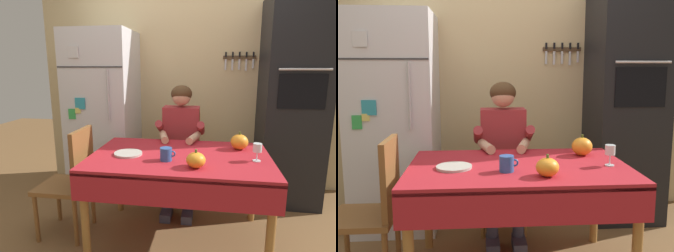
% 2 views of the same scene
% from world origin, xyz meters
% --- Properties ---
extents(ground_plane, '(10.00, 10.00, 0.00)m').
position_xyz_m(ground_plane, '(0.00, 0.00, 0.00)').
color(ground_plane, brown).
rests_on(ground_plane, ground).
extents(back_wall_assembly, '(3.70, 0.13, 2.60)m').
position_xyz_m(back_wall_assembly, '(0.05, 1.35, 1.30)').
color(back_wall_assembly, '#D1B784').
rests_on(back_wall_assembly, ground).
extents(refrigerator, '(0.68, 0.71, 1.80)m').
position_xyz_m(refrigerator, '(-0.95, 0.96, 0.90)').
color(refrigerator, silver).
rests_on(refrigerator, ground).
extents(wall_oven, '(0.60, 0.64, 2.10)m').
position_xyz_m(wall_oven, '(1.05, 1.00, 1.05)').
color(wall_oven, black).
rests_on(wall_oven, ground).
extents(dining_table, '(1.40, 0.90, 0.74)m').
position_xyz_m(dining_table, '(0.00, 0.08, 0.66)').
color(dining_table, '#9E6B33').
rests_on(dining_table, ground).
extents(chair_behind_person, '(0.40, 0.40, 0.93)m').
position_xyz_m(chair_behind_person, '(-0.06, 0.87, 0.51)').
color(chair_behind_person, '#9E6B33').
rests_on(chair_behind_person, ground).
extents(seated_person, '(0.47, 0.55, 1.25)m').
position_xyz_m(seated_person, '(-0.06, 0.68, 0.74)').
color(seated_person, '#38384C').
rests_on(seated_person, ground).
extents(chair_left_side, '(0.40, 0.40, 0.93)m').
position_xyz_m(chair_left_side, '(-0.90, 0.05, 0.51)').
color(chair_left_side, brown).
rests_on(chair_left_side, ground).
extents(coffee_mug, '(0.12, 0.09, 0.10)m').
position_xyz_m(coffee_mug, '(-0.09, -0.05, 0.79)').
color(coffee_mug, '#2D569E').
rests_on(coffee_mug, dining_table).
extents(wine_glass, '(0.06, 0.06, 0.13)m').
position_xyz_m(wine_glass, '(0.58, 0.03, 0.84)').
color(wine_glass, white).
rests_on(wine_glass, dining_table).
extents(pumpkin_large, '(0.13, 0.13, 0.13)m').
position_xyz_m(pumpkin_large, '(0.14, -0.17, 0.79)').
color(pumpkin_large, orange).
rests_on(pumpkin_large, dining_table).
extents(pumpkin_medium, '(0.15, 0.15, 0.15)m').
position_xyz_m(pumpkin_medium, '(0.48, 0.32, 0.80)').
color(pumpkin_medium, orange).
rests_on(pumpkin_medium, dining_table).
extents(serving_tray, '(0.22, 0.22, 0.02)m').
position_xyz_m(serving_tray, '(-0.41, 0.05, 0.75)').
color(serving_tray, '#B7B2A8').
rests_on(serving_tray, dining_table).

